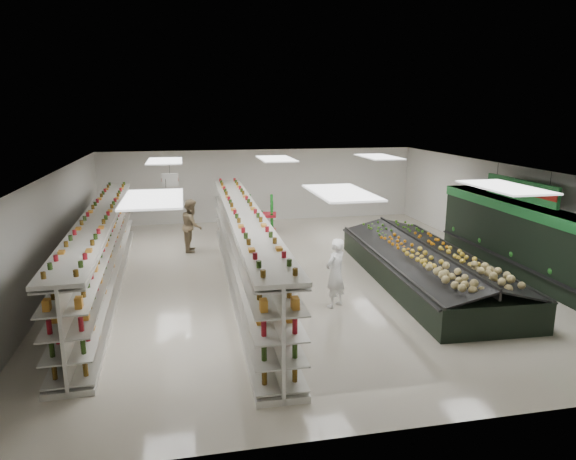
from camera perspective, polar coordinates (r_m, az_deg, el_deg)
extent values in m
plane|color=beige|center=(15.83, 1.32, -4.91)|extent=(16.00, 16.00, 0.00)
cube|color=white|center=(15.14, 1.39, 6.68)|extent=(14.00, 16.00, 0.02)
cube|color=silver|center=(23.15, -3.06, 4.97)|extent=(14.00, 0.02, 3.20)
cube|color=silver|center=(8.18, 14.16, -11.28)|extent=(14.00, 0.02, 3.20)
cube|color=silver|center=(15.47, -24.82, -0.44)|extent=(0.02, 16.00, 3.20)
cube|color=silver|center=(18.26, 23.31, 1.65)|extent=(0.02, 16.00, 3.20)
cube|color=black|center=(16.92, 24.75, -1.09)|extent=(0.80, 8.00, 2.20)
cube|color=#1F7733|center=(16.72, 25.01, 2.07)|extent=(0.85, 8.00, 0.30)
cube|color=black|center=(16.91, 23.89, -2.94)|extent=(0.55, 7.80, 0.15)
cube|color=beige|center=(16.77, 24.42, -0.29)|extent=(0.45, 7.70, 0.03)
cube|color=beige|center=(16.71, 24.52, 0.71)|extent=(0.45, 7.70, 0.03)
cube|color=white|center=(12.86, -13.33, 3.11)|extent=(0.50, 0.06, 0.40)
cube|color=#B01D14|center=(12.86, -13.33, 3.11)|extent=(0.52, 0.02, 0.12)
cylinder|color=black|center=(12.81, -13.40, 4.43)|extent=(0.01, 0.01, 0.50)
cube|color=white|center=(16.81, -12.98, 5.46)|extent=(0.50, 0.06, 0.40)
cube|color=#B01D14|center=(16.81, -12.98, 5.46)|extent=(0.52, 0.02, 0.12)
cylinder|color=black|center=(16.77, -13.03, 6.47)|extent=(0.01, 0.01, 0.50)
cube|color=#1F7733|center=(16.46, 24.43, 4.09)|extent=(0.10, 3.20, 0.60)
cube|color=#B01D14|center=(16.42, 24.26, 4.09)|extent=(0.03, 3.20, 0.18)
cylinder|color=black|center=(15.46, 27.14, 4.80)|extent=(0.01, 0.01, 0.50)
cylinder|color=black|center=(17.38, 22.26, 6.05)|extent=(0.01, 0.01, 0.50)
cube|color=silver|center=(15.68, -19.65, -5.66)|extent=(1.28, 12.15, 0.12)
cube|color=silver|center=(15.41, -19.92, -2.31)|extent=(0.43, 12.12, 2.02)
cube|color=silver|center=(15.18, -20.23, 1.52)|extent=(1.28, 12.15, 0.08)
cube|color=beige|center=(15.67, -20.53, -5.27)|extent=(0.81, 12.03, 0.03)
cube|color=beige|center=(15.55, -20.66, -3.72)|extent=(0.81, 12.03, 0.03)
cube|color=beige|center=(15.43, -20.79, -2.15)|extent=(0.81, 12.03, 0.03)
cube|color=beige|center=(15.32, -20.93, -0.56)|extent=(0.81, 12.03, 0.03)
cube|color=beige|center=(15.23, -21.06, 1.06)|extent=(0.81, 12.03, 0.03)
cube|color=beige|center=(15.62, -18.83, -5.20)|extent=(0.81, 12.03, 0.03)
cube|color=beige|center=(15.49, -18.95, -3.65)|extent=(0.81, 12.03, 0.03)
cube|color=beige|center=(15.37, -19.08, -2.07)|extent=(0.81, 12.03, 0.03)
cube|color=beige|center=(15.27, -19.20, -0.47)|extent=(0.81, 12.03, 0.03)
cube|color=beige|center=(15.17, -19.33, 1.16)|extent=(0.81, 12.03, 0.03)
cube|color=silver|center=(14.92, -4.83, -5.85)|extent=(1.12, 12.68, 0.13)
cube|color=silver|center=(14.63, -4.91, -2.17)|extent=(0.23, 12.67, 2.11)
cube|color=silver|center=(14.37, -4.99, 2.05)|extent=(1.12, 12.68, 0.08)
cube|color=beige|center=(14.86, -5.78, -5.44)|extent=(0.63, 12.57, 0.03)
cube|color=beige|center=(14.72, -5.82, -3.73)|extent=(0.63, 12.57, 0.03)
cube|color=beige|center=(14.59, -5.86, -2.00)|extent=(0.63, 12.57, 0.03)
cube|color=beige|center=(14.48, -5.90, -0.23)|extent=(0.63, 12.57, 0.03)
cube|color=beige|center=(14.38, -5.95, 1.55)|extent=(0.63, 12.57, 0.03)
cube|color=beige|center=(14.91, -3.91, -5.34)|extent=(0.63, 12.57, 0.03)
cube|color=beige|center=(14.76, -3.94, -3.64)|extent=(0.63, 12.57, 0.03)
cube|color=beige|center=(14.64, -3.97, -1.91)|extent=(0.63, 12.57, 0.03)
cube|color=beige|center=(14.52, -4.00, -0.15)|extent=(0.63, 12.57, 0.03)
cube|color=beige|center=(14.42, -4.02, 1.63)|extent=(0.63, 12.57, 0.03)
cube|color=black|center=(15.48, 14.94, -4.27)|extent=(2.98, 7.91, 0.78)
cube|color=#262626|center=(14.89, 10.47, -3.08)|extent=(0.37, 7.81, 0.07)
cube|color=#262626|center=(15.93, 19.28, -2.53)|extent=(0.37, 7.81, 0.07)
cube|color=black|center=(15.07, 12.63, -2.55)|extent=(1.74, 7.75, 0.40)
cube|color=black|center=(15.63, 17.38, -2.26)|extent=(1.74, 7.75, 0.40)
cube|color=#262626|center=(15.31, 15.08, -2.00)|extent=(0.36, 7.70, 0.28)
cube|color=#B01D14|center=(20.73, -2.99, -0.25)|extent=(1.28, 0.98, 0.19)
cube|color=red|center=(20.58, -3.01, 1.70)|extent=(1.33, 1.03, 0.10)
imported|color=silver|center=(13.08, 5.28, -4.77)|extent=(0.79, 0.73, 1.80)
imported|color=tan|center=(18.47, -10.63, 0.51)|extent=(0.65, 0.96, 1.86)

